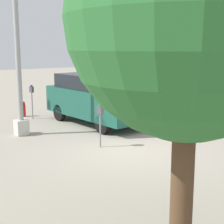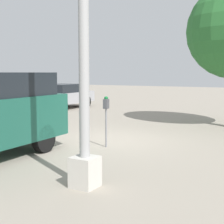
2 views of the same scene
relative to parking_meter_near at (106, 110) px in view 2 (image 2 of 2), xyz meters
The scene contains 4 objects.
ground_plane 1.39m from the parking_meter_near, 147.23° to the right, with size 80.00×80.00×0.00m, color gray.
parking_meter_near is the anchor object (origin of this frame).
lamp_post 3.41m from the parking_meter_near, 24.51° to the left, with size 0.44×0.44×5.11m.
car_distant 10.56m from the parking_meter_near, 135.64° to the right, with size 4.16×2.03×1.39m.
Camera 2 is at (8.70, 5.27, 2.03)m, focal length 55.00 mm.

